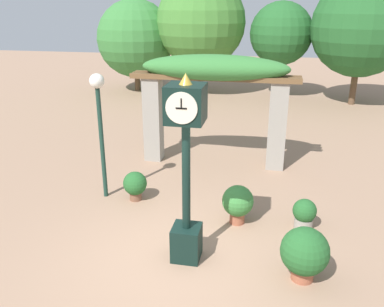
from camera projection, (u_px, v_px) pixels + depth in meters
name	position (u px, v px, depth m)	size (l,w,h in m)	color
ground_plane	(174.00, 258.00, 7.34)	(60.00, 60.00, 0.00)	#9E7A60
pedestal_clock	(186.00, 164.00, 6.73)	(0.60, 0.65, 3.32)	black
pergola	(214.00, 83.00, 10.89)	(4.56, 1.08, 3.06)	gray
potted_plant_near_left	(135.00, 184.00, 9.39)	(0.55, 0.55, 0.69)	brown
potted_plant_near_right	(305.00, 252.00, 6.61)	(0.80, 0.80, 0.94)	#9E563D
potted_plant_far_left	(304.00, 213.00, 8.21)	(0.48, 0.48, 0.64)	gray
potted_plant_far_right	(238.00, 202.00, 8.37)	(0.65, 0.65, 0.83)	#9E563D
lamp_post	(99.00, 109.00, 8.97)	(0.33, 0.33, 2.91)	#19382D
tree_line	(240.00, 29.00, 18.91)	(14.56, 5.13, 5.59)	brown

